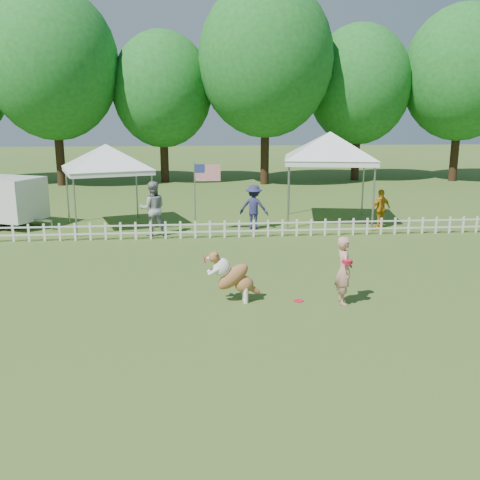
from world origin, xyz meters
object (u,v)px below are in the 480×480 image
at_px(frisbee_on_turf, 299,301).
at_px(spectator_a, 153,209).
at_px(dog, 234,277).
at_px(canopy_tent_left, 108,187).
at_px(spectator_b, 254,207).
at_px(canopy_tent_right, 329,179).
at_px(spectator_c, 381,209).
at_px(flag_pole, 195,199).
at_px(handler, 344,270).

bearing_deg(frisbee_on_turf, spectator_a, 117.84).
height_order(dog, canopy_tent_left, canopy_tent_left).
xyz_separation_m(spectator_a, spectator_b, (3.60, 0.73, -0.13)).
bearing_deg(canopy_tent_right, frisbee_on_turf, -97.23).
bearing_deg(spectator_c, canopy_tent_left, -28.85).
relative_size(frisbee_on_turf, canopy_tent_right, 0.06).
relative_size(flag_pole, spectator_b, 1.53).
bearing_deg(flag_pole, frisbee_on_turf, -71.72).
height_order(handler, canopy_tent_right, canopy_tent_right).
bearing_deg(spectator_c, flag_pole, -19.58).
distance_m(dog, spectator_a, 7.37).
bearing_deg(spectator_a, canopy_tent_right, -173.04).
bearing_deg(spectator_b, flag_pole, 33.89).
bearing_deg(canopy_tent_left, flag_pole, -42.02).
distance_m(canopy_tent_right, spectator_a, 6.87).
relative_size(canopy_tent_right, spectator_c, 2.37).
bearing_deg(canopy_tent_left, spectator_c, -23.64).
bearing_deg(frisbee_on_turf, canopy_tent_right, 72.01).
distance_m(frisbee_on_turf, spectator_b, 7.85).
xyz_separation_m(canopy_tent_left, spectator_b, (5.33, -0.85, -0.69)).
distance_m(handler, spectator_b, 8.11).
distance_m(handler, dog, 2.44).
xyz_separation_m(handler, spectator_c, (3.61, 7.82, -0.05)).
bearing_deg(spectator_a, dog, 100.10).
distance_m(canopy_tent_left, spectator_b, 5.44).
xyz_separation_m(flag_pole, spectator_a, (-1.46, -0.13, -0.31)).
bearing_deg(spectator_c, canopy_tent_right, -58.67).
height_order(flag_pole, spectator_b, flag_pole).
xyz_separation_m(frisbee_on_turf, spectator_b, (-0.14, 7.81, 0.81)).
relative_size(dog, spectator_a, 0.64).
height_order(handler, spectator_a, spectator_a).
xyz_separation_m(spectator_b, spectator_c, (4.70, -0.21, -0.10)).
relative_size(canopy_tent_right, spectator_b, 2.09).
height_order(canopy_tent_right, flag_pole, canopy_tent_right).
bearing_deg(spectator_a, spectator_c, 175.71).
height_order(frisbee_on_turf, spectator_a, spectator_a).
bearing_deg(frisbee_on_turf, spectator_b, 91.00).
height_order(handler, dog, handler).
relative_size(dog, spectator_b, 0.74).
relative_size(handler, spectator_c, 1.07).
bearing_deg(dog, spectator_b, 76.73).
xyz_separation_m(frisbee_on_turf, flag_pole, (-2.28, 7.21, 1.24)).
bearing_deg(spectator_c, spectator_a, -19.22).
bearing_deg(frisbee_on_turf, dog, 177.10).
xyz_separation_m(dog, spectator_c, (6.03, 7.52, 0.12)).
xyz_separation_m(dog, flag_pole, (-0.81, 7.14, 0.65)).
height_order(frisbee_on_turf, canopy_tent_left, canopy_tent_left).
relative_size(flag_pole, spectator_a, 1.32).
bearing_deg(spectator_a, frisbee_on_turf, 109.96).
relative_size(frisbee_on_turf, spectator_b, 0.13).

